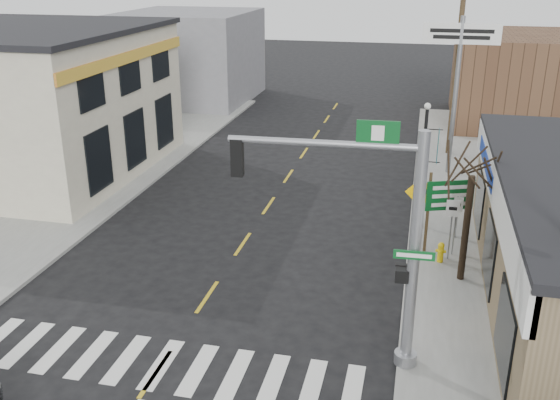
% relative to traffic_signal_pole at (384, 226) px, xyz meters
% --- Properties ---
extents(ground, '(140.00, 140.00, 0.00)m').
position_rel_traffic_signal_pole_xyz_m(ground, '(-5.44, -1.72, -3.92)').
color(ground, black).
rests_on(ground, ground).
extents(sidewalk_right, '(6.00, 38.00, 0.13)m').
position_rel_traffic_signal_pole_xyz_m(sidewalk_right, '(3.56, 11.28, -3.86)').
color(sidewalk_right, gray).
rests_on(sidewalk_right, ground).
extents(sidewalk_left, '(6.00, 38.00, 0.13)m').
position_rel_traffic_signal_pole_xyz_m(sidewalk_left, '(-14.44, 11.28, -3.86)').
color(sidewalk_left, gray).
rests_on(sidewalk_left, ground).
extents(center_line, '(0.12, 56.00, 0.01)m').
position_rel_traffic_signal_pole_xyz_m(center_line, '(-5.44, 6.28, -3.92)').
color(center_line, gold).
rests_on(center_line, ground).
extents(crosswalk, '(11.00, 2.20, 0.01)m').
position_rel_traffic_signal_pole_xyz_m(crosswalk, '(-5.44, -1.32, -3.92)').
color(crosswalk, silver).
rests_on(crosswalk, ground).
extents(left_building, '(12.00, 12.00, 6.80)m').
position_rel_traffic_signal_pole_xyz_m(left_building, '(-18.44, 12.28, -0.52)').
color(left_building, beige).
rests_on(left_building, ground).
extents(bldg_distant_right, '(8.00, 10.00, 5.60)m').
position_rel_traffic_signal_pole_xyz_m(bldg_distant_right, '(6.56, 28.28, -1.12)').
color(bldg_distant_right, brown).
rests_on(bldg_distant_right, ground).
extents(bldg_distant_left, '(9.00, 10.00, 6.40)m').
position_rel_traffic_signal_pole_xyz_m(bldg_distant_left, '(-16.44, 30.28, -0.72)').
color(bldg_distant_left, slate).
rests_on(bldg_distant_left, ground).
extents(traffic_signal_pole, '(5.03, 0.38, 6.38)m').
position_rel_traffic_signal_pole_xyz_m(traffic_signal_pole, '(0.00, 0.00, 0.00)').
color(traffic_signal_pole, gray).
rests_on(traffic_signal_pole, sidewalk_right).
extents(guide_sign, '(1.70, 0.14, 2.98)m').
position_rel_traffic_signal_pole_xyz_m(guide_sign, '(1.84, 6.83, -1.88)').
color(guide_sign, '#473621').
rests_on(guide_sign, sidewalk_right).
extents(fire_hydrant, '(0.23, 0.23, 0.73)m').
position_rel_traffic_signal_pole_xyz_m(fire_hydrant, '(1.69, 6.17, -3.40)').
color(fire_hydrant, yellow).
rests_on(fire_hydrant, sidewalk_right).
extents(ped_crossing_sign, '(1.08, 0.08, 2.77)m').
position_rel_traffic_signal_pole_xyz_m(ped_crossing_sign, '(0.86, 6.88, -1.90)').
color(ped_crossing_sign, gray).
rests_on(ped_crossing_sign, sidewalk_right).
extents(lamp_post, '(0.63, 0.50, 4.87)m').
position_rel_traffic_signal_pole_xyz_m(lamp_post, '(0.92, 9.28, -0.97)').
color(lamp_post, black).
rests_on(lamp_post, sidewalk_right).
extents(dance_center_sign, '(3.49, 0.22, 7.41)m').
position_rel_traffic_signal_pole_xyz_m(dance_center_sign, '(2.15, 16.34, 1.73)').
color(dance_center_sign, gray).
rests_on(dance_center_sign, sidewalk_right).
extents(bare_tree, '(2.65, 2.65, 5.31)m').
position_rel_traffic_signal_pole_xyz_m(bare_tree, '(2.33, 5.07, 0.38)').
color(bare_tree, black).
rests_on(bare_tree, sidewalk_right).
extents(shrub_front, '(1.39, 1.39, 1.04)m').
position_rel_traffic_signal_pole_xyz_m(shrub_front, '(4.38, 0.70, -3.27)').
color(shrub_front, '#1D3413').
rests_on(shrub_front, sidewalk_right).
extents(shrub_back, '(1.23, 1.23, 0.92)m').
position_rel_traffic_signal_pole_xyz_m(shrub_back, '(4.28, 4.92, -3.33)').
color(shrub_back, black).
rests_on(shrub_back, sidewalk_right).
extents(utility_pole_far, '(1.78, 0.27, 10.21)m').
position_rel_traffic_signal_pole_xyz_m(utility_pole_far, '(2.23, 19.68, 1.44)').
color(utility_pole_far, '#453824').
rests_on(utility_pole_far, sidewalk_right).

